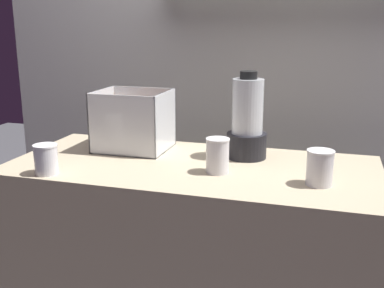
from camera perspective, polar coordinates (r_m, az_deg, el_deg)
counter at (r=1.97m, az=-0.00°, el=-15.10°), size 1.40×0.64×0.90m
back_wall_unit at (r=2.46m, az=5.28°, el=10.79°), size 2.60×0.24×2.50m
carrot_display_bin at (r=2.00m, az=-7.14°, el=1.62°), size 0.29×0.25×0.25m
blender_pitcher at (r=1.86m, az=6.76°, el=2.56°), size 0.16×0.16×0.35m
juice_cup_beet_far_left at (r=1.74m, az=-17.40°, el=-1.96°), size 0.09×0.09×0.11m
juice_cup_mango_left at (r=1.68m, az=3.14°, el=-1.65°), size 0.09×0.09×0.13m
juice_cup_mango_middle at (r=1.61m, az=15.33°, el=-3.07°), size 0.09×0.09×0.12m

